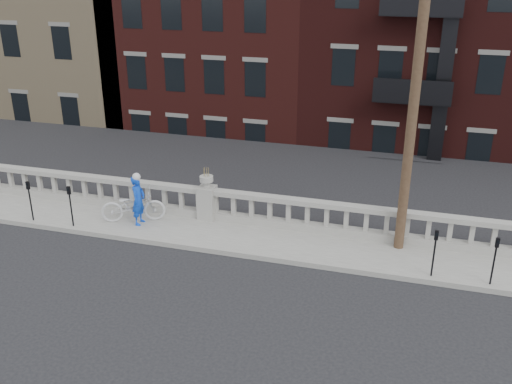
# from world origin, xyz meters

# --- Properties ---
(ground) EXTENTS (120.00, 120.00, 0.00)m
(ground) POSITION_xyz_m (0.00, 0.00, 0.00)
(ground) COLOR black
(ground) RESTS_ON ground
(sidewalk) EXTENTS (32.00, 2.20, 0.15)m
(sidewalk) POSITION_xyz_m (0.00, 3.00, 0.07)
(sidewalk) COLOR gray
(sidewalk) RESTS_ON ground
(balustrade) EXTENTS (28.00, 0.34, 1.03)m
(balustrade) POSITION_xyz_m (0.00, 3.95, 0.64)
(balustrade) COLOR gray
(balustrade) RESTS_ON sidewalk
(planter_pedestal) EXTENTS (0.55, 0.55, 1.76)m
(planter_pedestal) POSITION_xyz_m (0.00, 3.95, 0.83)
(planter_pedestal) COLOR gray
(planter_pedestal) RESTS_ON sidewalk
(lower_level) EXTENTS (80.00, 44.00, 20.80)m
(lower_level) POSITION_xyz_m (0.56, 23.04, 2.63)
(lower_level) COLOR #605E59
(lower_level) RESTS_ON ground
(utility_pole) EXTENTS (1.60, 0.28, 10.00)m
(utility_pole) POSITION_xyz_m (6.20, 3.60, 5.24)
(utility_pole) COLOR #422D1E
(utility_pole) RESTS_ON sidewalk
(parking_meter_b) EXTENTS (0.10, 0.09, 1.36)m
(parking_meter_b) POSITION_xyz_m (-5.43, 2.15, 1.00)
(parking_meter_b) COLOR black
(parking_meter_b) RESTS_ON sidewalk
(parking_meter_c) EXTENTS (0.10, 0.09, 1.36)m
(parking_meter_c) POSITION_xyz_m (-3.93, 2.15, 1.00)
(parking_meter_c) COLOR black
(parking_meter_c) RESTS_ON sidewalk
(parking_meter_d) EXTENTS (0.10, 0.09, 1.36)m
(parking_meter_d) POSITION_xyz_m (7.15, 2.15, 1.00)
(parking_meter_d) COLOR black
(parking_meter_d) RESTS_ON sidewalk
(parking_meter_e) EXTENTS (0.10, 0.09, 1.36)m
(parking_meter_e) POSITION_xyz_m (8.65, 2.15, 1.00)
(parking_meter_e) COLOR black
(parking_meter_e) RESTS_ON sidewalk
(bicycle) EXTENTS (2.18, 1.47, 1.08)m
(bicycle) POSITION_xyz_m (-2.22, 3.05, 0.69)
(bicycle) COLOR silver
(bicycle) RESTS_ON sidewalk
(cyclist) EXTENTS (0.40, 0.60, 1.63)m
(cyclist) POSITION_xyz_m (-1.95, 2.92, 0.97)
(cyclist) COLOR blue
(cyclist) RESTS_ON sidewalk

